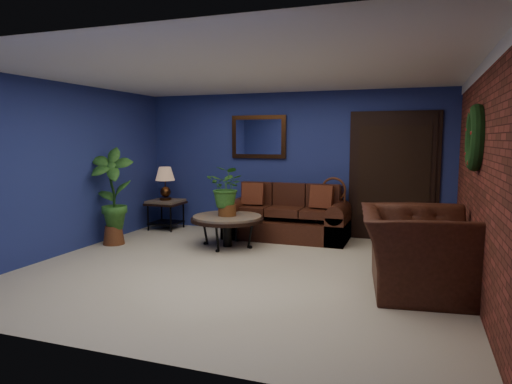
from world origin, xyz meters
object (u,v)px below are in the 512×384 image
(end_table, at_px, (166,207))
(side_chair, at_px, (332,205))
(table_lamp, at_px, (165,179))
(coffee_table, at_px, (227,219))
(sofa, at_px, (288,220))
(armchair, at_px, (417,251))

(end_table, xyz_separation_m, side_chair, (3.10, 0.08, 0.17))
(table_lamp, bearing_deg, coffee_table, -28.92)
(table_lamp, bearing_deg, sofa, 0.67)
(sofa, distance_m, end_table, 2.36)
(side_chair, bearing_deg, table_lamp, -176.70)
(coffee_table, xyz_separation_m, armchair, (2.81, -1.23, 0.02))
(armchair, bearing_deg, side_chair, 23.87)
(table_lamp, height_order, side_chair, table_lamp)
(table_lamp, bearing_deg, armchair, -25.63)
(coffee_table, relative_size, armchair, 0.82)
(sofa, xyz_separation_m, side_chair, (0.74, 0.05, 0.29))
(table_lamp, xyz_separation_m, armchair, (4.45, -2.13, -0.48))
(table_lamp, distance_m, side_chair, 3.12)
(table_lamp, bearing_deg, side_chair, 1.43)
(coffee_table, bearing_deg, table_lamp, 151.08)
(side_chair, bearing_deg, coffee_table, -144.33)
(coffee_table, relative_size, end_table, 1.90)
(sofa, relative_size, side_chair, 1.96)
(side_chair, bearing_deg, armchair, -56.75)
(coffee_table, bearing_deg, end_table, 151.08)
(coffee_table, distance_m, side_chair, 1.77)
(table_lamp, xyz_separation_m, side_chair, (3.10, 0.08, -0.34))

